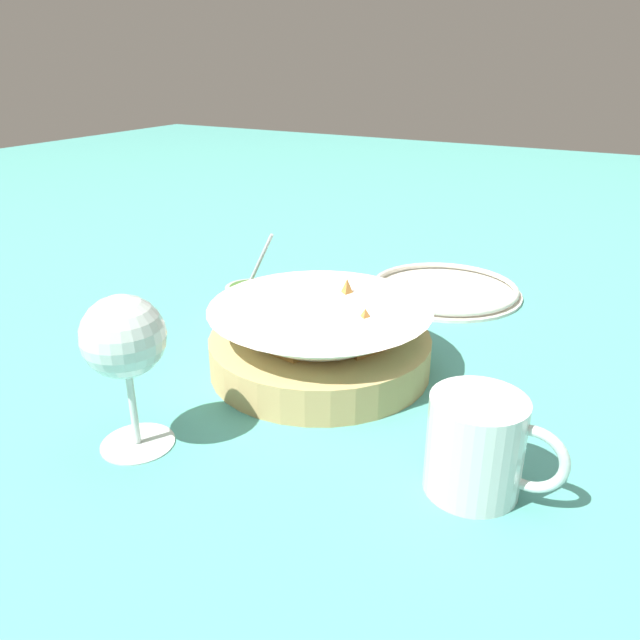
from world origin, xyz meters
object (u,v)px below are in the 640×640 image
(side_plate, at_px, (444,289))
(sauce_cup, at_px, (250,299))
(wine_glass, at_px, (124,342))
(beer_mug, at_px, (476,449))
(food_basket, at_px, (320,341))

(side_plate, bearing_deg, sauce_cup, -134.64)
(sauce_cup, xyz_separation_m, wine_glass, (0.09, -0.32, 0.08))
(beer_mug, xyz_separation_m, side_plate, (-0.18, 0.44, -0.03))
(food_basket, bearing_deg, side_plate, 81.41)
(food_basket, bearing_deg, wine_glass, -109.04)
(food_basket, height_order, wine_glass, wine_glass)
(sauce_cup, xyz_separation_m, side_plate, (0.22, 0.22, -0.02))
(wine_glass, distance_m, side_plate, 0.56)
(sauce_cup, height_order, wine_glass, wine_glass)
(sauce_cup, distance_m, wine_glass, 0.34)
(food_basket, relative_size, sauce_cup, 2.07)
(sauce_cup, distance_m, side_plate, 0.31)
(wine_glass, relative_size, beer_mug, 1.30)
(sauce_cup, xyz_separation_m, beer_mug, (0.39, -0.23, 0.02))
(food_basket, xyz_separation_m, beer_mug, (0.22, -0.13, 0.01))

